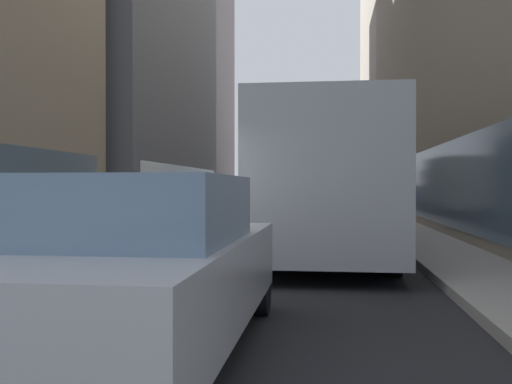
% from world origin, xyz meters
% --- Properties ---
extents(ground_plane, '(120.00, 120.00, 0.00)m').
position_xyz_m(ground_plane, '(0.00, 35.00, 0.00)').
color(ground_plane, '#232326').
extents(sidewalk_left, '(2.40, 110.00, 0.15)m').
position_xyz_m(sidewalk_left, '(-5.70, 35.00, 0.07)').
color(sidewalk_left, '#ADA89E').
rests_on(sidewalk_left, ground).
extents(sidewalk_right, '(2.40, 110.00, 0.15)m').
position_xyz_m(sidewalk_right, '(5.70, 35.00, 0.07)').
color(sidewalk_right, '#9E9991').
rests_on(sidewalk_right, ground).
extents(building_left_mid, '(11.72, 19.49, 21.72)m').
position_xyz_m(building_left_mid, '(-11.90, 27.61, 10.85)').
color(building_left_mid, slate).
rests_on(building_left_mid, ground).
extents(building_left_far, '(8.12, 18.15, 28.20)m').
position_xyz_m(building_left_far, '(-11.90, 47.97, 14.09)').
color(building_left_far, slate).
rests_on(building_left_far, ground).
extents(building_right_far, '(10.40, 23.92, 25.67)m').
position_xyz_m(building_right_far, '(11.90, 51.61, 12.83)').
color(building_right_far, '#B2A893').
rests_on(building_right_far, ground).
extents(transit_bus, '(2.78, 11.53, 3.05)m').
position_xyz_m(transit_bus, '(2.80, 6.84, 1.78)').
color(transit_bus, '#999EA3').
rests_on(transit_bus, ground).
extents(car_grey_wagon, '(1.88, 4.22, 1.62)m').
position_xyz_m(car_grey_wagon, '(-1.20, 36.87, 0.82)').
color(car_grey_wagon, slate).
rests_on(car_grey_wagon, ground).
extents(car_blue_hatchback, '(1.90, 4.45, 1.62)m').
position_xyz_m(car_blue_hatchback, '(2.80, 40.39, 0.82)').
color(car_blue_hatchback, '#4C6BB7').
rests_on(car_blue_hatchback, ground).
extents(car_yellow_taxi, '(1.78, 4.14, 1.62)m').
position_xyz_m(car_yellow_taxi, '(-2.80, 45.31, 0.82)').
color(car_yellow_taxi, yellow).
rests_on(car_yellow_taxi, ground).
extents(car_silver_sedan, '(1.89, 4.60, 1.62)m').
position_xyz_m(car_silver_sedan, '(1.20, -2.41, 0.82)').
color(car_silver_sedan, '#B7BABF').
rests_on(car_silver_sedan, ground).
extents(car_red_coupe, '(1.92, 4.67, 1.62)m').
position_xyz_m(car_red_coupe, '(2.80, 45.47, 0.83)').
color(car_red_coupe, red).
rests_on(car_red_coupe, ground).
extents(box_truck, '(2.30, 7.50, 3.05)m').
position_xyz_m(box_truck, '(2.80, 24.82, 1.67)').
color(box_truck, '#A51919').
rests_on(box_truck, ground).
extents(dalmatian_dog, '(0.22, 0.96, 0.72)m').
position_xyz_m(dalmatian_dog, '(1.03, 2.10, 0.51)').
color(dalmatian_dog, white).
rests_on(dalmatian_dog, ground).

